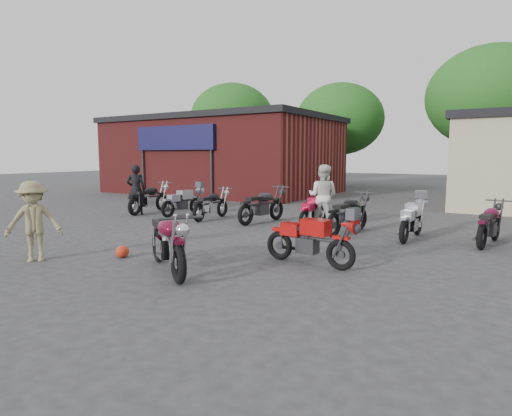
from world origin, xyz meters
The scene contains 19 objects.
ground centered at (0.00, 0.00, 0.00)m, with size 90.00×90.00×0.00m, color #303032.
brick_building centered at (-9.00, 14.00, 2.00)m, with size 12.00×8.00×4.00m, color maroon.
tree_0 centered at (-14.00, 22.00, 4.10)m, with size 6.56×6.56×8.20m, color #154F15, non-canonical shape.
tree_1 centered at (-5.00, 22.00, 3.70)m, with size 5.92×5.92×7.40m, color #154F15, non-canonical shape.
tree_2 centered at (4.00, 22.00, 4.40)m, with size 7.04×7.04×8.80m, color #154F15, non-canonical shape.
vintage_motorcycle centered at (0.51, -0.63, 0.65)m, with size 2.23×0.74×1.30m, color #590B22, non-canonical shape.
sportbike centered at (2.48, 1.24, 0.55)m, with size 1.90×0.63×1.10m, color red, non-canonical shape.
helmet centered at (-1.13, -0.29, 0.13)m, with size 0.28×0.28×0.26m, color red.
person_dark centered at (-5.89, 4.46, 0.91)m, with size 0.66×0.43×1.81m, color black.
person_light centered at (0.88, 5.56, 0.93)m, with size 0.91×0.71×1.86m, color silver.
person_tan centered at (-2.37, -1.43, 0.82)m, with size 1.06×0.61×1.63m, color #877D53.
row_bike_0 centered at (-5.81, 5.02, 0.61)m, with size 2.10×0.69×1.22m, color black, non-canonical shape.
row_bike_1 centered at (-4.34, 5.21, 0.54)m, with size 1.86×0.61×1.08m, color #92929F, non-canonical shape.
row_bike_2 centered at (-2.89, 5.01, 0.55)m, with size 1.90×0.63×1.10m, color black, non-canonical shape.
row_bike_3 centered at (-1.07, 5.30, 0.61)m, with size 2.12×0.70×1.23m, color black, non-canonical shape.
row_bike_4 centered at (0.63, 5.48, 0.53)m, with size 1.82×0.60×1.06m, color #B90F34, non-canonical shape.
row_bike_5 centered at (1.92, 4.93, 0.60)m, with size 2.07×0.68×1.20m, color black, non-canonical shape.
row_bike_6 centered at (3.57, 5.01, 0.55)m, with size 1.89×0.62×1.09m, color #9697A3, non-canonical shape.
row_bike_7 centered at (5.31, 5.26, 0.56)m, with size 1.94×0.64×1.13m, color #500A24, non-canonical shape.
Camera 1 is at (5.92, -6.24, 2.14)m, focal length 30.00 mm.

